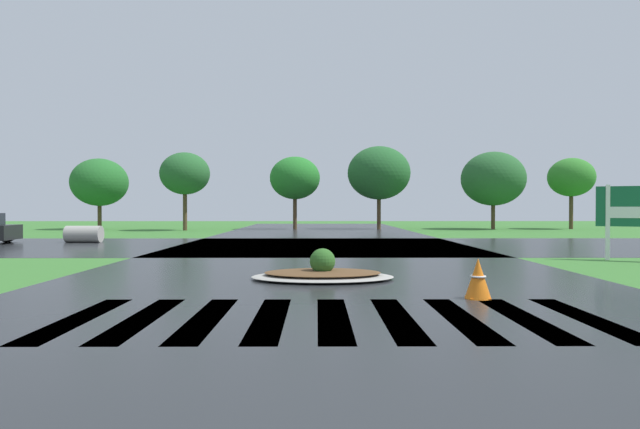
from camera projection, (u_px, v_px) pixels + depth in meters
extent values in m
cube|color=#232628|center=(327.00, 276.00, 12.51)|extent=(11.97, 80.00, 0.01)
cube|color=#232628|center=(323.00, 246.00, 22.38)|extent=(90.00, 10.77, 0.01)
cube|color=white|center=(79.00, 318.00, 7.74)|extent=(0.45, 3.18, 0.01)
cube|color=white|center=(143.00, 318.00, 7.75)|extent=(0.45, 3.18, 0.01)
cube|color=white|center=(206.00, 318.00, 7.75)|extent=(0.45, 3.18, 0.01)
cube|color=white|center=(270.00, 318.00, 7.76)|extent=(0.45, 3.18, 0.01)
cube|color=white|center=(333.00, 318.00, 7.76)|extent=(0.45, 3.18, 0.01)
cube|color=white|center=(397.00, 318.00, 7.77)|extent=(0.45, 3.18, 0.01)
cube|color=white|center=(460.00, 318.00, 7.77)|extent=(0.45, 3.18, 0.01)
cube|color=white|center=(523.00, 318.00, 7.78)|extent=(0.45, 3.18, 0.01)
cube|color=white|center=(586.00, 318.00, 7.78)|extent=(0.45, 3.18, 0.01)
cube|color=white|center=(608.00, 222.00, 16.38)|extent=(0.16, 0.16, 2.25)
ellipsoid|color=#9E9B93|center=(323.00, 277.00, 11.95)|extent=(3.11, 1.95, 0.12)
ellipsoid|color=brown|center=(323.00, 273.00, 11.95)|extent=(2.55, 1.60, 0.10)
sphere|color=#2D6023|center=(323.00, 261.00, 11.95)|extent=(0.56, 0.56, 0.56)
cylinder|color=black|center=(7.00, 235.00, 24.69)|extent=(0.66, 0.28, 0.64)
cylinder|color=#9E9B93|center=(84.00, 234.00, 24.47)|extent=(1.55, 0.77, 0.75)
cone|color=orange|center=(478.00, 278.00, 9.42)|extent=(0.45, 0.45, 0.70)
torus|color=white|center=(478.00, 276.00, 9.42)|extent=(0.27, 0.27, 0.04)
cube|color=orange|center=(478.00, 298.00, 9.43)|extent=(0.36, 0.36, 0.03)
cylinder|color=#4C3823|center=(100.00, 216.00, 39.15)|extent=(0.28, 0.28, 1.97)
ellipsoid|color=#246729|center=(99.00, 182.00, 39.12)|extent=(3.99, 3.99, 3.39)
cylinder|color=#4C3823|center=(185.00, 211.00, 37.27)|extent=(0.28, 0.28, 2.70)
ellipsoid|color=#265E2B|center=(185.00, 173.00, 37.23)|extent=(3.37, 3.37, 2.87)
cylinder|color=#4C3823|center=(295.00, 212.00, 39.23)|extent=(0.28, 0.28, 2.42)
ellipsoid|color=#257628|center=(295.00, 178.00, 39.20)|extent=(3.59, 3.59, 3.05)
cylinder|color=#4C3823|center=(379.00, 212.00, 39.42)|extent=(0.28, 0.28, 2.47)
ellipsoid|color=#235C2A|center=(379.00, 173.00, 39.38)|extent=(4.51, 4.51, 3.83)
cylinder|color=#4C3823|center=(493.00, 215.00, 39.42)|extent=(0.28, 0.28, 2.04)
ellipsoid|color=#265C2C|center=(493.00, 179.00, 39.39)|extent=(4.56, 4.56, 3.88)
cylinder|color=#4C3823|center=(571.00, 211.00, 39.69)|extent=(0.28, 0.28, 2.61)
ellipsoid|color=#307A29|center=(571.00, 177.00, 39.66)|extent=(3.28, 3.28, 2.79)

